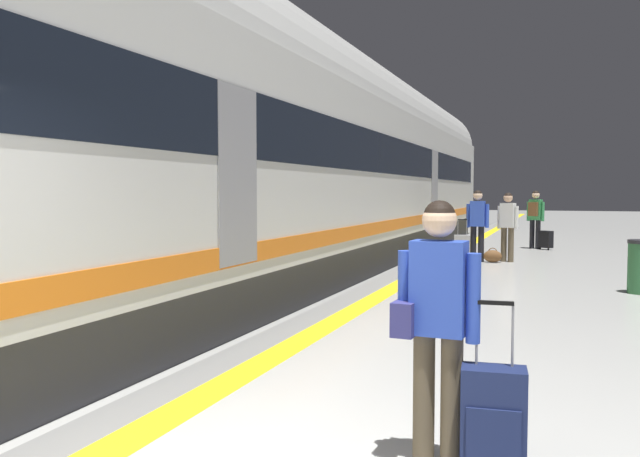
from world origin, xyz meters
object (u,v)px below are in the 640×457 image
at_px(high_speed_train, 298,152).
at_px(passenger_far, 535,214).
at_px(duffel_bag_near, 493,256).
at_px(suitcase_mid, 462,248).
at_px(traveller_foreground, 436,313).
at_px(passenger_near, 508,222).
at_px(passenger_mid, 477,220).
at_px(suitcase_far, 546,239).
at_px(rolling_suitcase_foreground, 493,418).

bearing_deg(high_speed_train, passenger_far, 64.44).
xyz_separation_m(duffel_bag_near, suitcase_mid, (-0.70, -0.27, 0.21)).
bearing_deg(duffel_bag_near, traveller_foreground, -86.13).
bearing_deg(traveller_foreground, high_speed_train, 118.16).
distance_m(passenger_near, passenger_mid, 0.74).
relative_size(traveller_foreground, suitcase_far, 2.95).
bearing_deg(rolling_suitcase_foreground, passenger_far, 91.29).
bearing_deg(traveller_foreground, passenger_near, 92.30).
bearing_deg(suitcase_far, passenger_far, 140.22).
bearing_deg(duffel_bag_near, passenger_near, 40.41).
relative_size(rolling_suitcase_foreground, suitcase_mid, 1.00).
bearing_deg(duffel_bag_near, rolling_suitcase_foreground, -84.45).
relative_size(high_speed_train, duffel_bag_near, 78.55).
distance_m(passenger_near, passenger_far, 4.12).
relative_size(duffel_bag_near, passenger_mid, 0.25).
xyz_separation_m(passenger_mid, suitcase_mid, (-0.32, -0.31, -0.66)).
xyz_separation_m(traveller_foreground, suitcase_mid, (-1.52, 11.81, -0.60)).
xyz_separation_m(high_speed_train, traveller_foreground, (4.15, -7.76, -1.54)).
distance_m(high_speed_train, passenger_mid, 5.47).
height_order(rolling_suitcase_foreground, passenger_near, passenger_near).
bearing_deg(duffel_bag_near, high_speed_train, -127.73).
height_order(high_speed_train, passenger_far, high_speed_train).
relative_size(high_speed_train, suitcase_far, 61.24).
xyz_separation_m(high_speed_train, rolling_suitcase_foreground, (4.52, -7.85, -2.14)).
relative_size(duffel_bag_near, passenger_far, 0.25).
bearing_deg(traveller_foreground, passenger_far, 90.02).
bearing_deg(passenger_near, duffel_bag_near, -139.59).
relative_size(passenger_mid, passenger_far, 1.00).
xyz_separation_m(suitcase_mid, passenger_far, (1.51, 4.63, 0.68)).
height_order(high_speed_train, traveller_foreground, high_speed_train).
relative_size(traveller_foreground, passenger_far, 0.95).
xyz_separation_m(high_speed_train, passenger_mid, (2.96, 4.36, -1.48)).
bearing_deg(suitcase_mid, high_speed_train, -123.13).
relative_size(rolling_suitcase_foreground, passenger_mid, 0.61).
bearing_deg(rolling_suitcase_foreground, traveller_foreground, 166.29).
distance_m(passenger_near, suitcase_mid, 1.31).
bearing_deg(traveller_foreground, suitcase_mid, 97.31).
distance_m(duffel_bag_near, passenger_far, 4.52).
relative_size(duffel_bag_near, suitcase_far, 0.78).
relative_size(high_speed_train, passenger_far, 19.67).
height_order(high_speed_train, suitcase_mid, high_speed_train).
height_order(high_speed_train, suitcase_far, high_speed_train).
distance_m(traveller_foreground, passenger_mid, 12.18).
bearing_deg(high_speed_train, duffel_bag_near, 52.27).
xyz_separation_m(rolling_suitcase_foreground, passenger_mid, (-1.56, 12.21, 0.66)).
distance_m(duffel_bag_near, suitcase_far, 4.24).
bearing_deg(traveller_foreground, suitcase_far, 88.85).
height_order(passenger_mid, suitcase_mid, passenger_mid).
distance_m(rolling_suitcase_foreground, suitcase_far, 16.25).
bearing_deg(high_speed_train, passenger_mid, 55.81).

